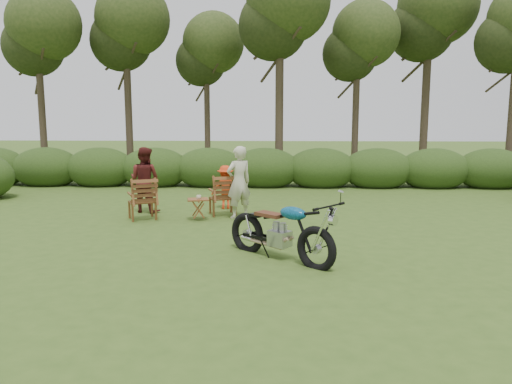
{
  "coord_description": "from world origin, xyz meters",
  "views": [
    {
      "loc": [
        0.36,
        -8.81,
        2.56
      ],
      "look_at": [
        -0.05,
        1.85,
        0.9
      ],
      "focal_mm": 35.0,
      "sensor_mm": 36.0,
      "label": 1
    }
  ],
  "objects_px": {
    "side_table": "(198,209)",
    "adult_a": "(239,218)",
    "lawn_chair_right": "(223,215)",
    "child": "(226,209)",
    "adult_b": "(146,212)",
    "lawn_chair_left": "(143,219)",
    "motorcycle": "(279,258)",
    "cup": "(199,197)"
  },
  "relations": [
    {
      "from": "side_table",
      "to": "cup",
      "type": "xyz_separation_m",
      "value": [
        0.02,
        -0.03,
        0.31
      ]
    },
    {
      "from": "cup",
      "to": "child",
      "type": "xyz_separation_m",
      "value": [
        0.5,
        1.54,
        -0.58
      ]
    },
    {
      "from": "adult_a",
      "to": "adult_b",
      "type": "xyz_separation_m",
      "value": [
        -2.53,
        0.66,
        0.0
      ]
    },
    {
      "from": "cup",
      "to": "child",
      "type": "height_order",
      "value": "cup"
    },
    {
      "from": "adult_b",
      "to": "motorcycle",
      "type": "bearing_deg",
      "value": 148.74
    },
    {
      "from": "lawn_chair_right",
      "to": "child",
      "type": "height_order",
      "value": "child"
    },
    {
      "from": "cup",
      "to": "adult_a",
      "type": "distance_m",
      "value": 1.16
    },
    {
      "from": "adult_a",
      "to": "child",
      "type": "xyz_separation_m",
      "value": [
        -0.46,
        1.22,
        0.0
      ]
    },
    {
      "from": "motorcycle",
      "to": "lawn_chair_right",
      "type": "distance_m",
      "value": 4.15
    },
    {
      "from": "lawn_chair_right",
      "to": "cup",
      "type": "height_order",
      "value": "cup"
    },
    {
      "from": "lawn_chair_right",
      "to": "adult_b",
      "type": "xyz_separation_m",
      "value": [
        -2.08,
        0.29,
        0.0
      ]
    },
    {
      "from": "lawn_chair_right",
      "to": "adult_a",
      "type": "xyz_separation_m",
      "value": [
        0.45,
        -0.37,
        0.0
      ]
    },
    {
      "from": "side_table",
      "to": "adult_a",
      "type": "height_order",
      "value": "adult_a"
    },
    {
      "from": "child",
      "to": "lawn_chair_right",
      "type": "bearing_deg",
      "value": 78.66
    },
    {
      "from": "cup",
      "to": "side_table",
      "type": "bearing_deg",
      "value": 129.85
    },
    {
      "from": "cup",
      "to": "motorcycle",
      "type": "bearing_deg",
      "value": -58.81
    },
    {
      "from": "motorcycle",
      "to": "lawn_chair_left",
      "type": "relative_size",
      "value": 2.21
    },
    {
      "from": "side_table",
      "to": "adult_a",
      "type": "relative_size",
      "value": 0.29
    },
    {
      "from": "motorcycle",
      "to": "child",
      "type": "bearing_deg",
      "value": 148.34
    },
    {
      "from": "lawn_chair_left",
      "to": "lawn_chair_right",
      "type": "bearing_deg",
      "value": 172.23
    },
    {
      "from": "adult_a",
      "to": "child",
      "type": "distance_m",
      "value": 1.3
    },
    {
      "from": "motorcycle",
      "to": "child",
      "type": "relative_size",
      "value": 1.92
    },
    {
      "from": "side_table",
      "to": "child",
      "type": "height_order",
      "value": "child"
    },
    {
      "from": "lawn_chair_left",
      "to": "child",
      "type": "xyz_separation_m",
      "value": [
        1.92,
        1.46,
        0.0
      ]
    },
    {
      "from": "lawn_chair_left",
      "to": "adult_a",
      "type": "height_order",
      "value": "adult_a"
    },
    {
      "from": "adult_b",
      "to": "lawn_chair_right",
      "type": "bearing_deg",
      "value": -169.31
    },
    {
      "from": "adult_a",
      "to": "child",
      "type": "height_order",
      "value": "adult_a"
    },
    {
      "from": "motorcycle",
      "to": "lawn_chair_right",
      "type": "bearing_deg",
      "value": 151.65
    },
    {
      "from": "adult_b",
      "to": "cup",
      "type": "bearing_deg",
      "value": 166.8
    },
    {
      "from": "motorcycle",
      "to": "cup",
      "type": "distance_m",
      "value": 3.79
    },
    {
      "from": "motorcycle",
      "to": "side_table",
      "type": "bearing_deg",
      "value": 162.71
    },
    {
      "from": "lawn_chair_right",
      "to": "lawn_chair_left",
      "type": "xyz_separation_m",
      "value": [
        -1.92,
        -0.61,
        0.0
      ]
    },
    {
      "from": "adult_a",
      "to": "adult_b",
      "type": "height_order",
      "value": "adult_a"
    },
    {
      "from": "side_table",
      "to": "child",
      "type": "relative_size",
      "value": 0.44
    },
    {
      "from": "motorcycle",
      "to": "cup",
      "type": "bearing_deg",
      "value": 162.63
    },
    {
      "from": "lawn_chair_left",
      "to": "adult_a",
      "type": "bearing_deg",
      "value": 160.45
    },
    {
      "from": "side_table",
      "to": "lawn_chair_left",
      "type": "bearing_deg",
      "value": 177.95
    },
    {
      "from": "motorcycle",
      "to": "cup",
      "type": "height_order",
      "value": "motorcycle"
    },
    {
      "from": "lawn_chair_left",
      "to": "cup",
      "type": "xyz_separation_m",
      "value": [
        1.42,
        -0.08,
        0.58
      ]
    },
    {
      "from": "lawn_chair_right",
      "to": "child",
      "type": "xyz_separation_m",
      "value": [
        -0.01,
        0.85,
        0.0
      ]
    },
    {
      "from": "side_table",
      "to": "lawn_chair_right",
      "type": "bearing_deg",
      "value": 51.25
    },
    {
      "from": "motorcycle",
      "to": "lawn_chair_left",
      "type": "xyz_separation_m",
      "value": [
        -3.36,
        3.28,
        0.0
      ]
    }
  ]
}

